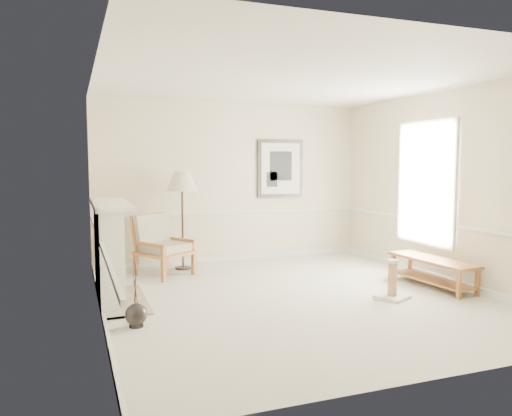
{
  "coord_description": "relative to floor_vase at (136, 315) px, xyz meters",
  "views": [
    {
      "loc": [
        -2.77,
        -6.02,
        1.83
      ],
      "look_at": [
        -0.29,
        0.7,
        1.16
      ],
      "focal_mm": 35.0,
      "sensor_mm": 36.0,
      "label": 1
    }
  ],
  "objects": [
    {
      "name": "scratching_post",
      "position": [
        3.35,
        -0.03,
        0.03
      ],
      "size": [
        0.49,
        0.49,
        0.53
      ],
      "rotation": [
        0.0,
        0.0,
        0.41
      ],
      "color": "white",
      "rests_on": "ground"
    },
    {
      "name": "floor_vase",
      "position": [
        0.0,
        0.0,
        0.0
      ],
      "size": [
        0.25,
        0.25,
        0.72
      ],
      "rotation": [
        0.0,
        0.0,
        -0.33
      ],
      "color": "black",
      "rests_on": "ground"
    },
    {
      "name": "fireplace",
      "position": [
        -0.19,
        1.1,
        0.51
      ],
      "size": [
        0.64,
        1.64,
        1.31
      ],
      "color": "white",
      "rests_on": "ground"
    },
    {
      "name": "ground",
      "position": [
        2.15,
        0.5,
        -0.13
      ],
      "size": [
        5.5,
        5.5,
        0.0
      ],
      "primitive_type": "plane",
      "color": "silver",
      "rests_on": "ground"
    },
    {
      "name": "room",
      "position": [
        2.29,
        0.58,
        1.73
      ],
      "size": [
        5.04,
        5.54,
        2.92
      ],
      "color": "beige",
      "rests_on": "ground"
    },
    {
      "name": "bench",
      "position": [
        4.3,
        0.33,
        0.15
      ],
      "size": [
        0.53,
        1.49,
        0.42
      ],
      "rotation": [
        0.0,
        0.0,
        0.06
      ],
      "color": "#9B6332",
      "rests_on": "ground"
    },
    {
      "name": "floor_lamp",
      "position": [
        1.12,
        2.8,
        1.33
      ],
      "size": [
        0.63,
        0.63,
        1.67
      ],
      "rotation": [
        0.0,
        0.0,
        -0.23
      ],
      "color": "black",
      "rests_on": "ground"
    },
    {
      "name": "armchair",
      "position": [
        0.69,
        2.52,
        0.4
      ],
      "size": [
        1.04,
        1.06,
        0.98
      ],
      "rotation": [
        0.0,
        0.0,
        0.56
      ],
      "color": "#9B6332",
      "rests_on": "ground"
    }
  ]
}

